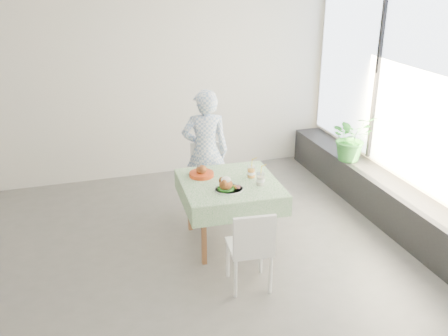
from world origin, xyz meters
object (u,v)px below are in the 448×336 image
object	(u,v)px
cafe_table	(230,205)
chair_far	(211,193)
main_dish	(227,186)
juice_cup_orange	(251,172)
potted_plant	(351,137)
diner	(205,152)
chair_near	(249,262)

from	to	relation	value
cafe_table	chair_far	distance (m)	0.77
cafe_table	main_dish	bearing A→B (deg)	-114.02
juice_cup_orange	potted_plant	world-z (taller)	potted_plant
cafe_table	diner	bearing A→B (deg)	92.75
juice_cup_orange	diner	bearing A→B (deg)	110.87
diner	potted_plant	xyz separation A→B (m)	(1.98, -0.10, 0.02)
chair_near	main_dish	size ratio (longest dim) A/B	2.73
cafe_table	juice_cup_orange	distance (m)	0.44
chair_near	main_dish	xyz separation A→B (m)	(-0.01, 0.66, 0.53)
chair_far	main_dish	size ratio (longest dim) A/B	2.88
chair_near	potted_plant	distance (m)	2.64
main_dish	juice_cup_orange	distance (m)	0.44
cafe_table	chair_near	xyz separation A→B (m)	(-0.08, -0.87, -0.20)
cafe_table	potted_plant	distance (m)	2.10
chair_near	juice_cup_orange	xyz separation A→B (m)	(0.34, 0.91, 0.54)
cafe_table	chair_far	world-z (taller)	chair_far
cafe_table	main_dish	world-z (taller)	main_dish
main_dish	juice_cup_orange	world-z (taller)	juice_cup_orange
chair_far	main_dish	distance (m)	1.09
chair_far	main_dish	world-z (taller)	main_dish
potted_plant	juice_cup_orange	bearing A→B (deg)	-157.35
chair_near	diner	xyz separation A→B (m)	(0.04, 1.71, 0.53)
chair_near	main_dish	world-z (taller)	main_dish
diner	potted_plant	distance (m)	1.98
main_dish	potted_plant	xyz separation A→B (m)	(2.03, 0.95, 0.02)
chair_near	juice_cup_orange	distance (m)	1.12
chair_near	chair_far	bearing A→B (deg)	87.29
chair_far	diner	distance (m)	0.53
cafe_table	juice_cup_orange	size ratio (longest dim) A/B	4.13
chair_near	diner	distance (m)	1.79
cafe_table	main_dish	distance (m)	0.40
chair_near	potted_plant	xyz separation A→B (m)	(2.02, 1.61, 0.55)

